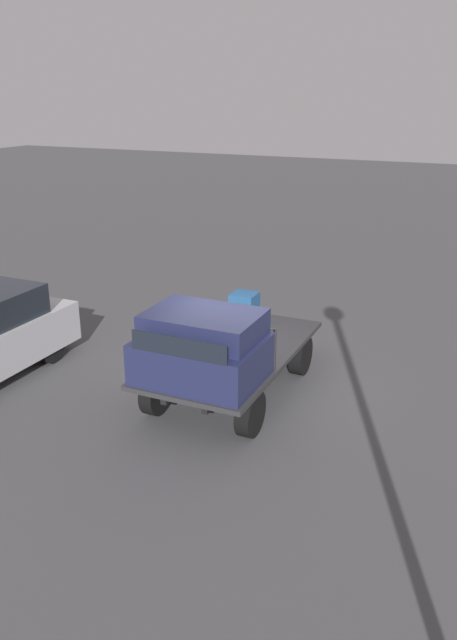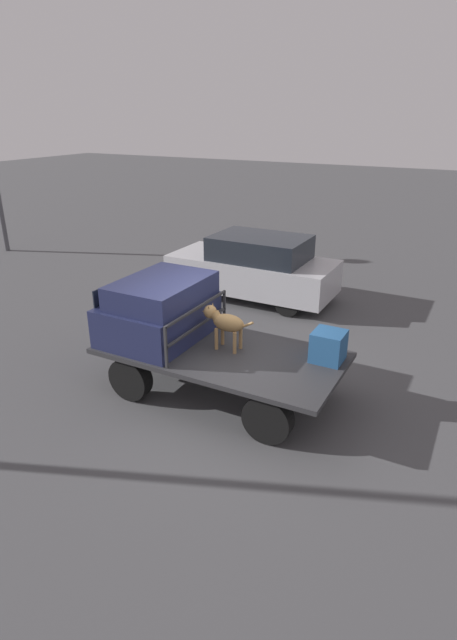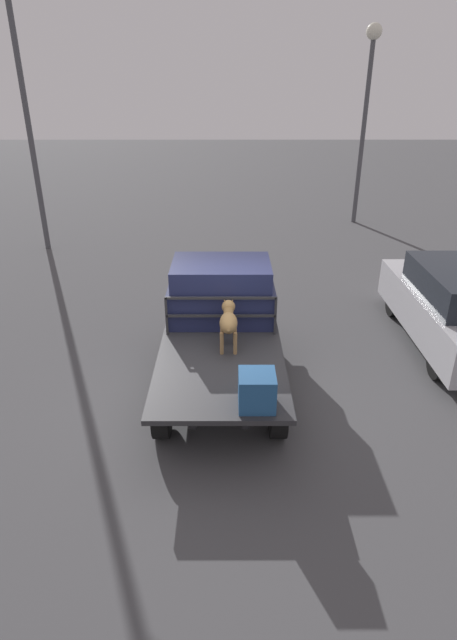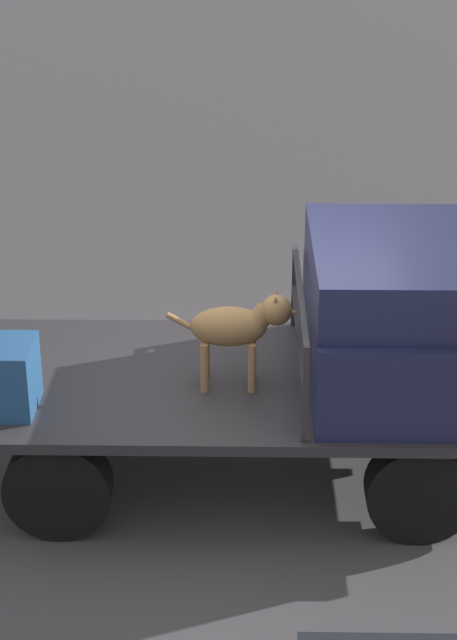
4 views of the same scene
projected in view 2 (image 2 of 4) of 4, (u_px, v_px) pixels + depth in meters
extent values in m
plane|color=#474749|center=(221.00, 393.00, 8.60)|extent=(80.00, 80.00, 0.00)
cylinder|color=black|center=(131.00, 378.00, 8.31)|extent=(0.75, 0.24, 0.75)
cylinder|color=black|center=(186.00, 340.00, 9.69)|extent=(0.75, 0.24, 0.75)
cylinder|color=black|center=(268.00, 418.00, 7.22)|extent=(0.75, 0.24, 0.75)
cylinder|color=black|center=(308.00, 369.00, 8.60)|extent=(0.75, 0.24, 0.75)
cube|color=black|center=(210.00, 369.00, 8.07)|extent=(3.71, 0.10, 0.18)
cube|color=black|center=(231.00, 351.00, 8.64)|extent=(3.71, 0.10, 0.18)
cube|color=#2D2D30|center=(221.00, 353.00, 8.30)|extent=(4.03, 2.02, 0.08)
cube|color=#1E2347|center=(159.00, 319.00, 8.70)|extent=(1.46, 1.90, 0.66)
cube|color=#1E2347|center=(162.00, 291.00, 8.44)|extent=(1.24, 1.75, 0.41)
cube|color=black|center=(124.00, 287.00, 8.83)|extent=(0.02, 1.56, 0.31)
cube|color=#2D2D30|center=(166.00, 348.00, 7.59)|extent=(0.04, 0.04, 0.70)
cube|color=#2D2D30|center=(224.00, 308.00, 9.10)|extent=(0.04, 0.04, 0.70)
cube|color=#2D2D30|center=(197.00, 308.00, 8.21)|extent=(0.04, 1.86, 0.04)
cube|color=#2D2D30|center=(198.00, 326.00, 8.34)|extent=(0.04, 1.86, 0.04)
cylinder|color=#9E7547|center=(216.00, 339.00, 8.27)|extent=(0.06, 0.06, 0.38)
cylinder|color=#9E7547|center=(223.00, 334.00, 8.45)|extent=(0.06, 0.06, 0.38)
cylinder|color=#9E7547|center=(235.00, 343.00, 8.12)|extent=(0.06, 0.06, 0.38)
cylinder|color=#9E7547|center=(241.00, 338.00, 8.30)|extent=(0.06, 0.06, 0.38)
ellipsoid|color=olive|center=(229.00, 323.00, 8.18)|extent=(0.55, 0.29, 0.29)
sphere|color=#9E7547|center=(220.00, 324.00, 8.26)|extent=(0.13, 0.13, 0.13)
cylinder|color=olive|center=(216.00, 316.00, 8.25)|extent=(0.20, 0.16, 0.20)
sphere|color=olive|center=(210.00, 312.00, 8.27)|extent=(0.22, 0.22, 0.22)
cone|color=#9E7547|center=(205.00, 312.00, 8.32)|extent=(0.12, 0.12, 0.12)
cone|color=olive|center=(209.00, 308.00, 8.18)|extent=(0.06, 0.08, 0.10)
cone|color=olive|center=(213.00, 305.00, 8.28)|extent=(0.06, 0.08, 0.10)
cylinder|color=olive|center=(247.00, 325.00, 8.02)|extent=(0.24, 0.04, 0.16)
cube|color=#235184|center=(328.00, 346.00, 7.88)|extent=(0.49, 0.49, 0.49)
cylinder|color=black|center=(193.00, 287.00, 12.87)|extent=(0.60, 0.20, 0.60)
cylinder|color=black|center=(222.00, 271.00, 14.10)|extent=(0.60, 0.20, 0.60)
cylinder|color=black|center=(288.00, 304.00, 11.74)|extent=(0.60, 0.20, 0.60)
cylinder|color=black|center=(310.00, 286.00, 12.97)|extent=(0.60, 0.20, 0.60)
cube|color=#B7B7BC|center=(252.00, 273.00, 12.78)|extent=(4.22, 1.79, 0.80)
cube|color=#1E232B|center=(260.00, 248.00, 12.42)|extent=(2.32, 1.61, 0.58)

